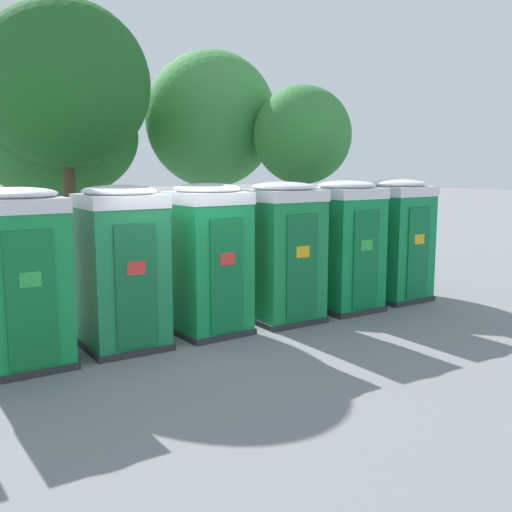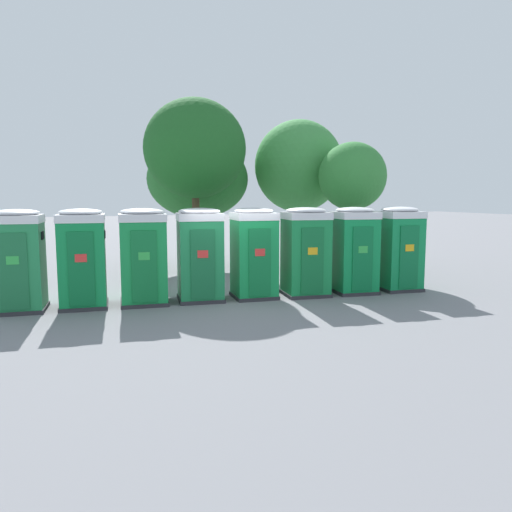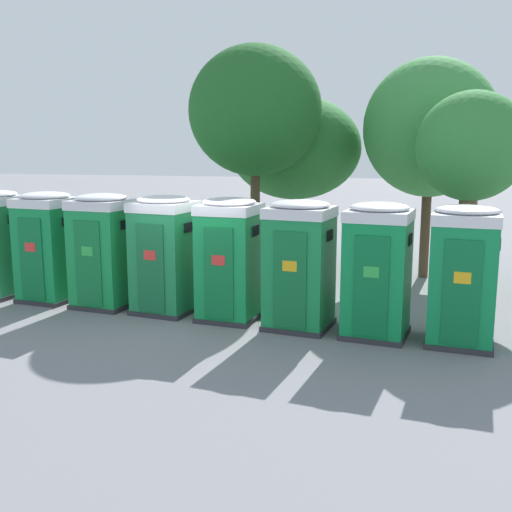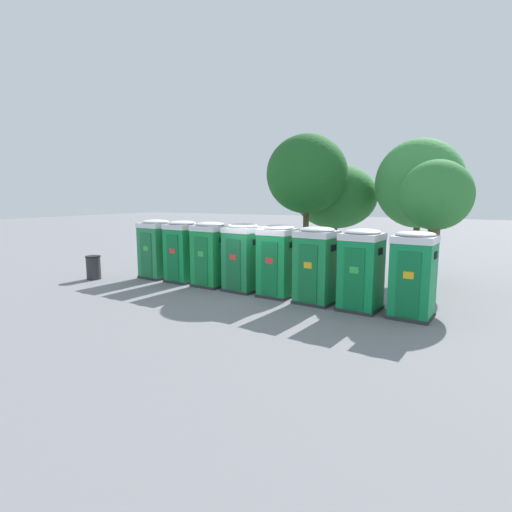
# 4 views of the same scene
# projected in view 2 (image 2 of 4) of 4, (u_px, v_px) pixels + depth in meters

# --- Properties ---
(ground_plane) EXTENTS (120.00, 120.00, 0.00)m
(ground_plane) POSITION_uv_depth(u_px,v_px,m) (227.00, 298.00, 14.03)
(ground_plane) COLOR slate
(portapotty_0) EXTENTS (1.35, 1.32, 2.54)m
(portapotty_0) POSITION_uv_depth(u_px,v_px,m) (18.00, 260.00, 12.33)
(portapotty_0) COLOR #2D2D33
(portapotty_0) RESTS_ON ground
(portapotty_1) EXTENTS (1.29, 1.30, 2.54)m
(portapotty_1) POSITION_uv_depth(u_px,v_px,m) (82.00, 258.00, 12.76)
(portapotty_1) COLOR #2D2D33
(portapotty_1) RESTS_ON ground
(portapotty_2) EXTENTS (1.34, 1.32, 2.54)m
(portapotty_2) POSITION_uv_depth(u_px,v_px,m) (143.00, 256.00, 13.15)
(portapotty_2) COLOR #2D2D33
(portapotty_2) RESTS_ON ground
(portapotty_3) EXTENTS (1.36, 1.35, 2.54)m
(portapotty_3) POSITION_uv_depth(u_px,v_px,m) (200.00, 254.00, 13.59)
(portapotty_3) COLOR #2D2D33
(portapotty_3) RESTS_ON ground
(portapotty_4) EXTENTS (1.27, 1.29, 2.54)m
(portapotty_4) POSITION_uv_depth(u_px,v_px,m) (254.00, 253.00, 13.97)
(portapotty_4) COLOR #2D2D33
(portapotty_4) RESTS_ON ground
(portapotty_5) EXTENTS (1.38, 1.35, 2.54)m
(portapotty_5) POSITION_uv_depth(u_px,v_px,m) (306.00, 251.00, 14.30)
(portapotty_5) COLOR #2D2D33
(portapotty_5) RESTS_ON ground
(portapotty_6) EXTENTS (1.32, 1.34, 2.54)m
(portapotty_6) POSITION_uv_depth(u_px,v_px,m) (354.00, 250.00, 14.69)
(portapotty_6) COLOR #2D2D33
(portapotty_6) RESTS_ON ground
(portapotty_7) EXTENTS (1.29, 1.31, 2.54)m
(portapotty_7) POSITION_uv_depth(u_px,v_px,m) (399.00, 248.00, 15.14)
(portapotty_7) COLOR #2D2D33
(portapotty_7) RESTS_ON ground
(street_tree_0) EXTENTS (3.55, 3.55, 6.22)m
(street_tree_0) POSITION_uv_depth(u_px,v_px,m) (195.00, 149.00, 17.31)
(street_tree_0) COLOR #4C3826
(street_tree_0) RESTS_ON ground
(street_tree_1) EXTENTS (3.53, 3.53, 5.87)m
(street_tree_1) POSITION_uv_depth(u_px,v_px,m) (299.00, 166.00, 19.98)
(street_tree_1) COLOR #4C3826
(street_tree_1) RESTS_ON ground
(street_tree_2) EXTENTS (3.98, 3.98, 5.07)m
(street_tree_2) POSITION_uv_depth(u_px,v_px,m) (198.00, 179.00, 19.71)
(street_tree_2) COLOR brown
(street_tree_2) RESTS_ON ground
(street_tree_3) EXTENTS (2.42, 2.42, 4.77)m
(street_tree_3) POSITION_uv_depth(u_px,v_px,m) (352.00, 178.00, 17.89)
(street_tree_3) COLOR brown
(street_tree_3) RESTS_ON ground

